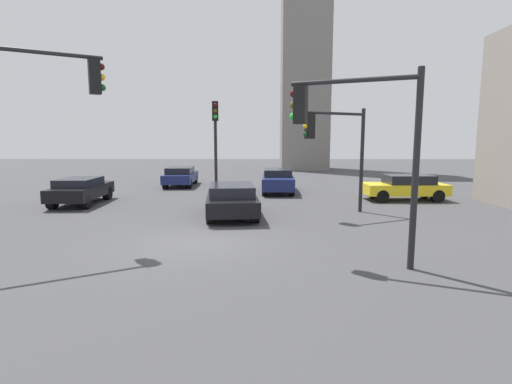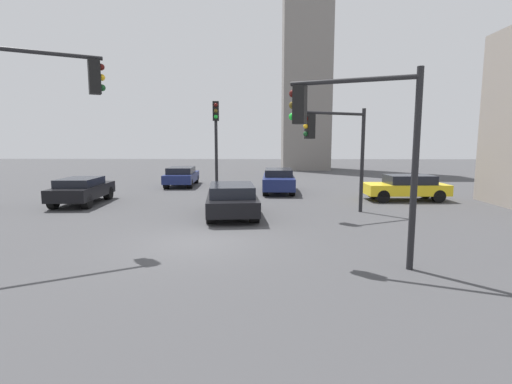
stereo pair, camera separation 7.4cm
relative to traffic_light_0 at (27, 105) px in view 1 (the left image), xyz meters
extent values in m
plane|color=#424244|center=(4.48, 1.05, -4.15)|extent=(106.07, 106.07, 0.00)
cylinder|color=black|center=(0.17, 0.10, 1.44)|extent=(3.20, 1.94, 0.12)
cube|color=black|center=(1.52, 0.89, 0.89)|extent=(0.44, 0.44, 1.00)
sphere|color=#4C0F0C|center=(1.69, 0.99, 1.19)|extent=(0.20, 0.20, 0.20)
sphere|color=yellow|center=(1.69, 0.99, 0.89)|extent=(0.20, 0.20, 0.20)
sphere|color=#14471E|center=(1.69, 0.99, 0.59)|extent=(0.20, 0.20, 0.20)
cylinder|color=black|center=(4.02, 9.60, -1.56)|extent=(0.16, 0.16, 5.18)
cube|color=black|center=(4.02, 9.60, 0.54)|extent=(0.37, 0.37, 1.00)
sphere|color=#4C0F0C|center=(4.05, 9.40, 0.84)|extent=(0.20, 0.20, 0.20)
sphere|color=#594714|center=(4.05, 9.40, 0.54)|extent=(0.20, 0.20, 0.20)
sphere|color=green|center=(4.05, 9.40, 0.24)|extent=(0.20, 0.20, 0.20)
cylinder|color=black|center=(10.17, -1.40, -1.71)|extent=(0.16, 0.16, 4.88)
cylinder|color=black|center=(8.71, -0.81, 0.51)|extent=(2.97, 1.28, 0.12)
cube|color=black|center=(7.48, -0.32, -0.04)|extent=(0.42, 0.42, 1.00)
sphere|color=#4C0F0C|center=(7.30, -0.24, 0.26)|extent=(0.20, 0.20, 0.20)
sphere|color=#594714|center=(7.30, -0.24, -0.04)|extent=(0.20, 0.20, 0.20)
sphere|color=green|center=(7.30, -0.24, -0.34)|extent=(0.20, 0.20, 0.20)
cylinder|color=black|center=(10.87, 6.26, -1.88)|extent=(0.16, 0.16, 4.54)
cylinder|color=black|center=(9.52, 5.60, 0.14)|extent=(2.75, 1.43, 0.12)
cube|color=black|center=(8.40, 5.05, -0.41)|extent=(0.43, 0.43, 1.00)
sphere|color=#4C0F0C|center=(8.22, 4.96, -0.11)|extent=(0.20, 0.20, 0.20)
sphere|color=yellow|center=(8.22, 4.96, -0.41)|extent=(0.20, 0.20, 0.20)
sphere|color=#14471E|center=(8.22, 4.96, -0.71)|extent=(0.20, 0.20, 0.20)
cube|color=navy|center=(0.79, 15.83, -3.54)|extent=(2.09, 4.55, 0.58)
cube|color=black|center=(0.80, 15.61, -3.05)|extent=(1.77, 2.57, 0.47)
cylinder|color=black|center=(-0.05, 17.32, -3.83)|extent=(0.37, 0.65, 0.64)
cylinder|color=black|center=(1.50, 17.39, -3.83)|extent=(0.37, 0.65, 0.64)
cylinder|color=black|center=(0.09, 14.28, -3.83)|extent=(0.37, 0.65, 0.64)
cylinder|color=black|center=(1.63, 14.35, -3.83)|extent=(0.37, 0.65, 0.64)
cube|color=navy|center=(7.44, 12.62, -3.49)|extent=(1.96, 4.62, 0.70)
cube|color=black|center=(7.45, 12.85, -2.96)|extent=(1.69, 2.60, 0.46)
cylinder|color=black|center=(8.16, 11.05, -3.84)|extent=(0.35, 0.62, 0.61)
cylinder|color=black|center=(6.65, 11.09, -3.84)|extent=(0.35, 0.62, 0.61)
cylinder|color=black|center=(8.24, 14.16, -3.84)|extent=(0.35, 0.62, 0.61)
cylinder|color=black|center=(6.72, 14.20, -3.84)|extent=(0.35, 0.62, 0.61)
cube|color=yellow|center=(14.05, 9.61, -3.54)|extent=(4.29, 1.97, 0.56)
cube|color=black|center=(14.26, 9.62, -3.05)|extent=(2.43, 1.68, 0.50)
cylinder|color=black|center=(12.64, 8.82, -3.82)|extent=(0.67, 0.35, 0.66)
cylinder|color=black|center=(12.58, 10.31, -3.82)|extent=(0.67, 0.35, 0.66)
cylinder|color=black|center=(15.51, 8.92, -3.82)|extent=(0.67, 0.35, 0.66)
cylinder|color=black|center=(15.46, 10.41, -3.82)|extent=(0.67, 0.35, 0.66)
cube|color=black|center=(5.18, 5.38, -3.55)|extent=(2.53, 4.91, 0.60)
cube|color=black|center=(5.20, 5.15, -3.04)|extent=(2.06, 2.82, 0.49)
cylinder|color=black|center=(4.17, 6.89, -3.84)|extent=(0.43, 0.64, 0.61)
cylinder|color=black|center=(5.83, 7.07, -3.84)|extent=(0.43, 0.64, 0.61)
cylinder|color=black|center=(4.52, 3.70, -3.84)|extent=(0.43, 0.64, 0.61)
cylinder|color=black|center=(6.18, 3.88, -3.84)|extent=(0.43, 0.64, 0.61)
cube|color=black|center=(-2.57, 8.15, -3.50)|extent=(2.09, 4.34, 0.59)
cube|color=black|center=(-2.56, 7.93, -3.03)|extent=(1.76, 2.46, 0.43)
cylinder|color=black|center=(-3.41, 9.55, -3.80)|extent=(0.37, 0.72, 0.70)
cylinder|color=black|center=(-1.88, 9.63, -3.80)|extent=(0.37, 0.72, 0.70)
cylinder|color=black|center=(-3.26, 6.67, -3.80)|extent=(0.37, 0.72, 0.70)
cylinder|color=black|center=(-1.73, 6.75, -3.80)|extent=(0.37, 0.72, 0.70)
cube|color=gray|center=(11.06, 31.79, 9.72)|extent=(4.99, 4.99, 27.73)
camera|label=1|loc=(6.46, -10.62, -0.96)|focal=26.75mm
camera|label=2|loc=(6.54, -10.61, -0.96)|focal=26.75mm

